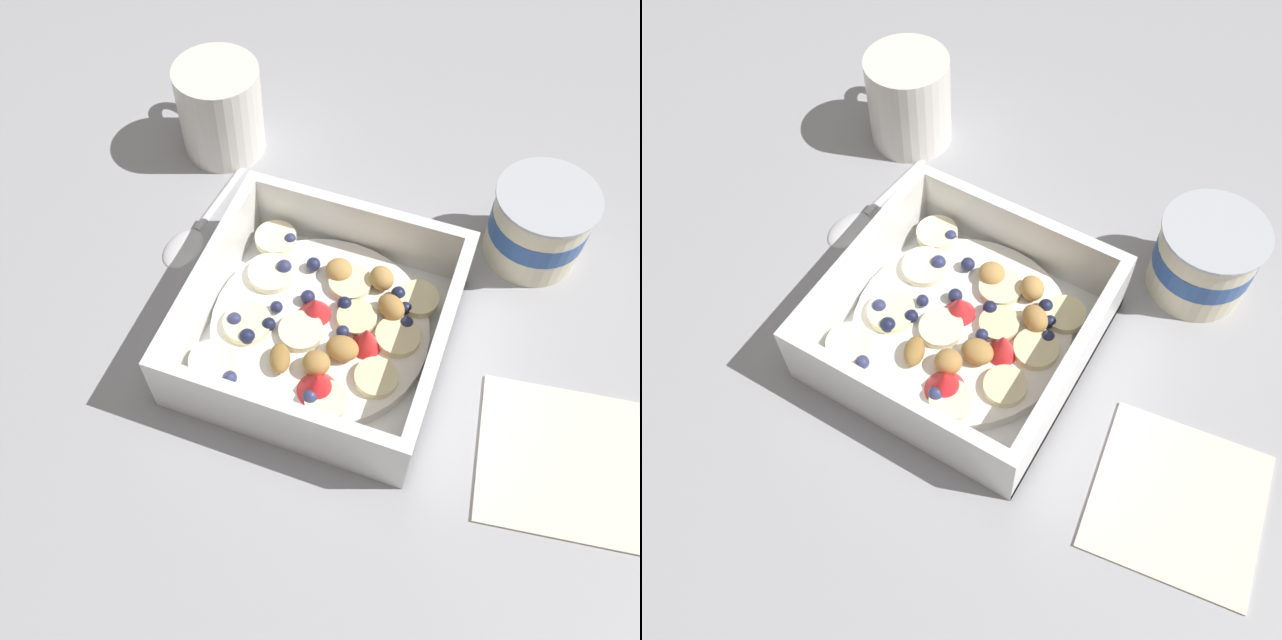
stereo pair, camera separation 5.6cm
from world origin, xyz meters
TOP-DOWN VIEW (x-y plane):
  - ground_plane at (0.00, 0.00)m, footprint 2.40×2.40m
  - fruit_bowl at (0.02, -0.01)m, footprint 0.20×0.20m
  - spoon at (-0.13, 0.07)m, footprint 0.04×0.17m
  - yogurt_cup at (0.16, 0.14)m, footprint 0.09×0.09m
  - coffee_mug at (-0.15, 0.17)m, footprint 0.09×0.09m
  - folded_napkin at (0.22, -0.05)m, footprint 0.14×0.14m

SIDE VIEW (x-z plane):
  - ground_plane at x=0.00m, z-range 0.00..0.00m
  - folded_napkin at x=0.22m, z-range 0.00..0.01m
  - spoon at x=-0.13m, z-range 0.00..0.01m
  - fruit_bowl at x=0.02m, z-range -0.01..0.05m
  - yogurt_cup at x=0.16m, z-range 0.00..0.07m
  - coffee_mug at x=-0.15m, z-range 0.00..0.09m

